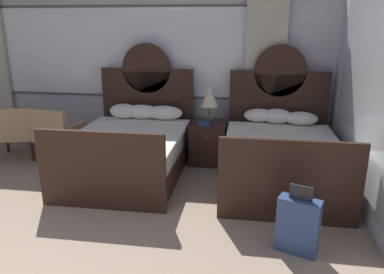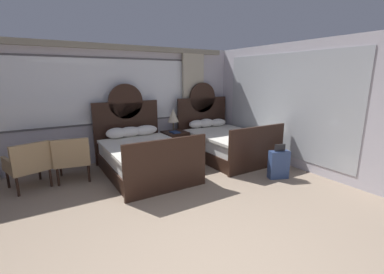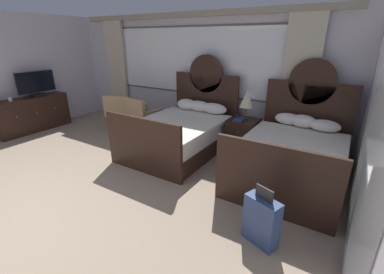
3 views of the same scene
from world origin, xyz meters
name	(u,v)px [view 2 (image 2 of 3)]	position (x,y,z in m)	size (l,w,h in m)	color
wall_back_window	(102,101)	(0.00, 4.39, 1.43)	(6.98, 0.22, 2.70)	silver
wall_right_mirror	(294,106)	(3.52, 1.92, 1.35)	(0.08, 4.99, 2.70)	silver
bed_near_window	(143,155)	(0.49, 3.19, 0.39)	(1.54, 2.17, 1.82)	black
bed_near_mirror	(224,142)	(2.62, 3.19, 0.38)	(1.54, 2.17, 1.82)	black
nightstand_between_beds	(175,145)	(1.55, 3.81, 0.33)	(0.55, 0.57, 0.66)	black
table_lamp_on_nightstand	(173,116)	(1.55, 3.88, 1.05)	(0.27, 0.27, 0.56)	brown
book_on_nightstand	(175,132)	(1.50, 3.70, 0.67)	(0.18, 0.26, 0.03)	navy
armchair_by_window_left	(72,157)	(-0.82, 3.51, 0.48)	(0.73, 0.73, 0.87)	tan
armchair_by_window_centre	(29,163)	(-1.54, 3.51, 0.48)	(0.79, 0.79, 0.87)	tan
suitcase_on_floor	(279,164)	(2.67, 1.51, 0.28)	(0.43, 0.30, 0.70)	navy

